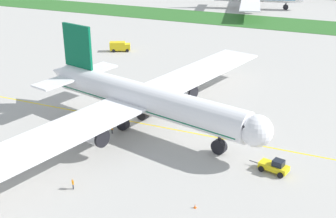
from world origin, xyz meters
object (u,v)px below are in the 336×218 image
object	(u,v)px
traffic_cone_near_nose	(195,206)
service_truck_baggage_loader	(120,46)
airliner_foreground	(143,99)
pushback_tug	(275,166)
traffic_cone_port_wing	(16,156)
ground_crew_wingwalker_port	(22,140)
ground_crew_marshaller_front	(73,183)
ground_crew_wingwalker_starboard	(112,128)

from	to	relation	value
traffic_cone_near_nose	service_truck_baggage_loader	size ratio (longest dim) A/B	0.09
airliner_foreground	traffic_cone_near_nose	distance (m)	26.07
airliner_foreground	service_truck_baggage_loader	world-z (taller)	airliner_foreground
pushback_tug	traffic_cone_port_wing	size ratio (longest dim) A/B	10.66
airliner_foreground	ground_crew_wingwalker_port	world-z (taller)	airliner_foreground
traffic_cone_near_nose	traffic_cone_port_wing	distance (m)	30.47
airliner_foreground	ground_crew_marshaller_front	bearing A→B (deg)	-90.14
traffic_cone_port_wing	service_truck_baggage_loader	bearing A→B (deg)	104.71
airliner_foreground	traffic_cone_near_nose	bearing A→B (deg)	-48.14
ground_crew_wingwalker_port	traffic_cone_near_nose	bearing A→B (deg)	-8.73
ground_crew_wingwalker_port	ground_crew_wingwalker_starboard	distance (m)	15.08
traffic_cone_near_nose	service_truck_baggage_loader	distance (m)	78.24
traffic_cone_port_wing	ground_crew_wingwalker_starboard	bearing A→B (deg)	55.21
ground_crew_marshaller_front	service_truck_baggage_loader	size ratio (longest dim) A/B	0.26
pushback_tug	traffic_cone_near_nose	size ratio (longest dim) A/B	10.66
ground_crew_wingwalker_port	traffic_cone_port_wing	world-z (taller)	ground_crew_wingwalker_port
traffic_cone_near_nose	service_truck_baggage_loader	bearing A→B (deg)	126.60
airliner_foreground	ground_crew_marshaller_front	distance (m)	22.15
ground_crew_wingwalker_port	service_truck_baggage_loader	world-z (taller)	service_truck_baggage_loader
ground_crew_marshaller_front	ground_crew_wingwalker_starboard	bearing A→B (deg)	102.79
ground_crew_wingwalker_port	traffic_cone_near_nose	distance (m)	32.94
airliner_foreground	traffic_cone_port_wing	bearing A→B (deg)	-126.91
traffic_cone_port_wing	traffic_cone_near_nose	bearing A→B (deg)	-2.08
airliner_foreground	ground_crew_wingwalker_starboard	world-z (taller)	airliner_foreground
ground_crew_marshaller_front	traffic_cone_near_nose	world-z (taller)	ground_crew_marshaller_front
ground_crew_marshaller_front	ground_crew_wingwalker_starboard	xyz separation A→B (m)	(-3.94, 17.34, 0.05)
ground_crew_wingwalker_port	traffic_cone_near_nose	xyz separation A→B (m)	(32.56, -5.00, -0.68)
service_truck_baggage_loader	traffic_cone_port_wing	bearing A→B (deg)	-75.29
ground_crew_wingwalker_starboard	traffic_cone_port_wing	distance (m)	16.57
airliner_foreground	ground_crew_wingwalker_port	xyz separation A→B (m)	(-15.54, -13.99, -4.72)
airliner_foreground	traffic_cone_port_wing	world-z (taller)	airliner_foreground
pushback_tug	traffic_cone_port_wing	distance (m)	39.94
ground_crew_wingwalker_starboard	traffic_cone_near_nose	world-z (taller)	ground_crew_wingwalker_starboard
airliner_foreground	ground_crew_wingwalker_starboard	xyz separation A→B (m)	(-3.99, -4.30, -4.64)
ground_crew_wingwalker_port	ground_crew_marshaller_front	xyz separation A→B (m)	(15.49, -7.65, 0.03)
airliner_foreground	service_truck_baggage_loader	bearing A→B (deg)	124.07
service_truck_baggage_loader	traffic_cone_near_nose	bearing A→B (deg)	-53.40
pushback_tug	traffic_cone_port_wing	bearing A→B (deg)	-162.60
service_truck_baggage_loader	airliner_foreground	bearing A→B (deg)	-55.93
ground_crew_marshaller_front	service_truck_baggage_loader	xyz separation A→B (m)	(-29.58, 65.46, 0.52)
ground_crew_wingwalker_port	service_truck_baggage_loader	bearing A→B (deg)	103.70
ground_crew_marshaller_front	service_truck_baggage_loader	world-z (taller)	service_truck_baggage_loader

